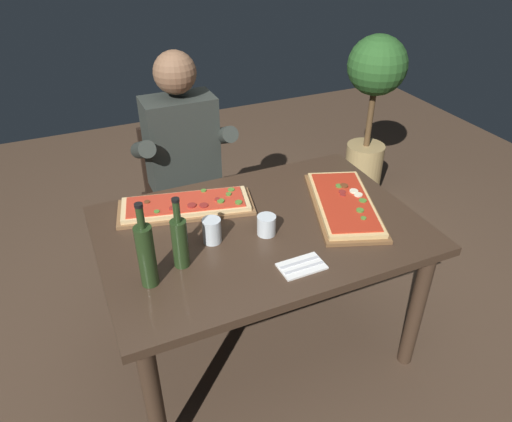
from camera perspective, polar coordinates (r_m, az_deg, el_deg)
ground_plane at (r=2.61m, az=0.46°, el=-15.25°), size 6.40×6.40×0.00m
dining_table at (r=2.17m, az=0.53°, el=-3.87°), size 1.40×0.96×0.74m
pizza_rectangular_front at (r=2.24m, az=-8.30°, el=0.66°), size 0.66×0.36×0.05m
pizza_rectangular_left at (r=2.27m, az=10.43°, el=0.85°), size 0.47×0.66×0.05m
wine_bottle_dark at (r=1.86m, az=-9.06°, el=-3.53°), size 0.06×0.06×0.31m
oil_bottle_amber at (r=1.78m, az=-12.94°, el=-5.00°), size 0.07×0.07×0.35m
tumbler_near_camera at (r=2.05m, az=1.25°, el=-1.69°), size 0.08×0.08×0.09m
tumbler_far_side at (r=2.01m, az=-5.27°, el=-2.50°), size 0.08×0.08×0.11m
napkin_cutlery_set at (r=1.90m, az=5.46°, el=-6.54°), size 0.18×0.11×0.01m
diner_chair at (r=2.90m, az=-8.72°, el=2.39°), size 0.44×0.44×0.87m
seated_diner at (r=2.68m, az=-8.45°, el=5.91°), size 0.53×0.41×1.33m
potted_plant_corner at (r=3.60m, az=13.68°, el=12.58°), size 0.41×0.41×1.20m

